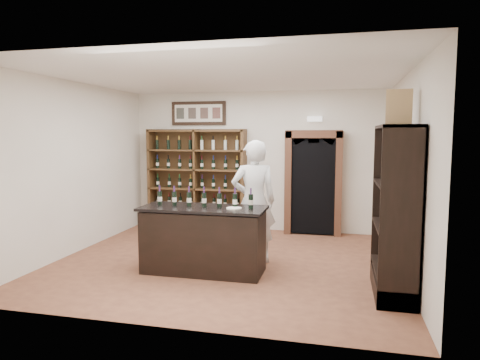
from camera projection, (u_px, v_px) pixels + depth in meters
The scene contains 21 objects.
floor at pixel (227, 261), 7.04m from camera, with size 5.50×5.50×0.00m, color brown.
ceiling at pixel (226, 76), 6.73m from camera, with size 5.50×5.50×0.00m, color white.
wall_back at pixel (256, 161), 9.31m from camera, with size 5.50×0.04×3.00m, color white.
wall_left at pixel (75, 168), 7.51m from camera, with size 0.04×5.00×3.00m, color white.
wall_right at pixel (407, 174), 6.26m from camera, with size 0.04×5.00×3.00m, color white.
wine_shelf at pixel (197, 179), 9.48m from camera, with size 2.20×0.38×2.20m.
framed_picture at pixel (199, 113), 9.46m from camera, with size 1.25×0.04×0.52m, color black.
arched_doorway at pixel (313, 180), 8.89m from camera, with size 1.17×0.35×2.17m.
emergency_light at pixel (315, 119), 8.85m from camera, with size 0.30×0.10×0.10m, color white.
tasting_counter at pixel (203, 240), 6.46m from camera, with size 1.88×0.78×1.00m.
counter_bottle_0 at pixel (160, 198), 6.61m from camera, with size 0.07×0.07×0.30m.
counter_bottle_1 at pixel (174, 198), 6.55m from camera, with size 0.07×0.07×0.30m.
counter_bottle_2 at pixel (189, 199), 6.50m from camera, with size 0.07×0.07×0.30m.
counter_bottle_3 at pixel (204, 199), 6.44m from camera, with size 0.07×0.07×0.30m.
counter_bottle_4 at pixel (219, 200), 6.39m from camera, with size 0.07×0.07×0.30m.
counter_bottle_5 at pixel (235, 201), 6.33m from camera, with size 0.07×0.07×0.30m.
counter_bottle_6 at pixel (251, 201), 6.28m from camera, with size 0.07×0.07×0.30m.
side_cabinet at pixel (397, 238), 5.52m from camera, with size 0.48×1.20×2.20m.
shopkeeper at pixel (254, 202), 6.94m from camera, with size 0.73×0.48×2.00m, color silver.
plate at pixel (234, 208), 6.23m from camera, with size 0.22×0.22×0.02m, color silver.
wine_crate at pixel (399, 107), 5.46m from camera, with size 0.32×0.13×0.45m, color tan.
Camera 1 is at (1.79, -6.63, 2.08)m, focal length 32.00 mm.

